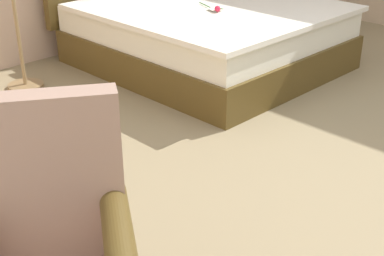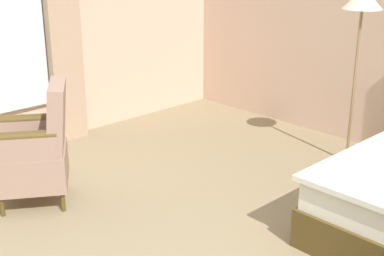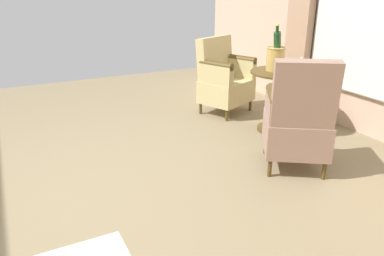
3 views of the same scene
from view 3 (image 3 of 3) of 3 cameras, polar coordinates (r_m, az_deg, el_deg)
The scene contains 8 objects.
ground_plane at distance 2.85m, azimuth -18.80°, elevation -12.47°, with size 8.02×8.02×0.00m, color #8C7C5B.
side_table_round at distance 4.16m, azimuth 13.23°, elevation 4.62°, with size 0.66×0.66×0.66m.
champagne_bucket at distance 4.09m, azimuth 12.65°, elevation 10.69°, with size 0.20×0.20×0.49m.
wine_glass_near_bucket at distance 3.89m, azimuth 13.41°, elevation 9.41°, with size 0.08×0.08×0.15m.
wine_glass_near_edge at distance 4.12m, azimuth 16.29°, elevation 9.78°, with size 0.07×0.07×0.16m.
snack_plate at distance 4.06m, azimuth 16.08°, elevation 8.16°, with size 0.19×0.19×0.04m.
armchair_by_window at distance 3.29m, azimuth 15.82°, elevation 1.11°, with size 0.74×0.76×0.99m.
armchair_facing_bed at distance 4.70m, azimuth 4.87°, elevation 7.50°, with size 0.74×0.70×0.93m.
Camera 3 is at (0.22, 2.40, 1.52)m, focal length 35.00 mm.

